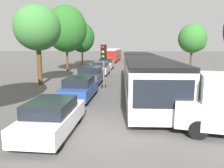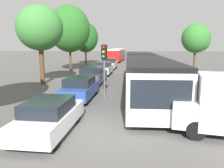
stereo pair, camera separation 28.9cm
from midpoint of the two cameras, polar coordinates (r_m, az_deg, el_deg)
The scene contains 13 objects.
ground_plane at distance 8.89m, azimuth -4.06°, elevation -12.32°, with size 200.00×200.00×0.00m, color #565451.
articulated_bus at distance 16.75m, azimuth 7.38°, elevation 3.63°, with size 3.02×17.35×2.57m.
city_bus_rear at distance 44.86m, azimuth -0.03°, elevation 7.82°, with size 3.24×11.59×2.47m.
queued_car_white at distance 8.79m, azimuth -16.37°, elevation -8.20°, with size 1.79×3.95×1.35m.
queued_car_blue at distance 13.86m, azimuth -9.07°, elevation -1.07°, with size 1.84×4.07×1.40m.
queued_car_graphite at distance 18.99m, azimuth -6.00°, elevation 2.30°, with size 2.02×4.46×1.53m.
queued_car_silver at distance 24.85m, azimuth -3.29°, elevation 4.14°, with size 1.92×4.23×1.45m.
queued_car_tan at distance 30.60m, azimuth -1.75°, elevation 5.36°, with size 1.96×4.34×1.49m.
traffic_light at distance 13.55m, azimuth -2.82°, elevation 6.44°, with size 0.36×0.39×3.40m.
tree_left_mid at distance 19.46m, azimuth -19.10°, elevation 13.37°, with size 3.79×3.79×6.62m.
tree_left_far at distance 28.40m, azimuth -12.22°, elevation 13.59°, with size 5.07×5.07×8.14m.
tree_left_distant at distance 36.88m, azimuth -7.96°, elevation 11.75°, with size 4.12×4.12×6.93m.
tree_right_mid at distance 27.57m, azimuth 20.16°, elevation 10.92°, with size 3.23×3.23×5.76m.
Camera 1 is at (1.02, -8.13, 3.42)m, focal length 35.00 mm.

